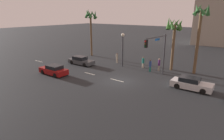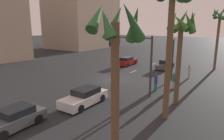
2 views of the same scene
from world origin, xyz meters
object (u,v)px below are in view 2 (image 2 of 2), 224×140
Objects in this scene: palm_tree_1 at (173,16)px; building_2 at (85,0)px; pedestrian_2 at (166,85)px; car_1 at (85,97)px; car_3 at (166,64)px; traffic_signal at (135,54)px; streetlamp at (173,49)px; pedestrian_1 at (174,80)px; pedestrian_0 at (156,82)px; palm_tree_2 at (220,21)px; pedestrian_3 at (189,71)px; palm_tree_0 at (182,32)px; car_2 at (14,119)px; palm_tree_3 at (117,45)px; car_0 at (127,61)px.

palm_tree_1 is 54.26m from building_2.
building_2 reaches higher than pedestrian_2.
pedestrian_2 is (-6.07, 4.86, 0.37)m from car_1.
car_1 reaches higher than car_3.
traffic_signal is 1.05× the size of streetlamp.
pedestrian_1 is (9.56, 4.39, 0.31)m from car_3.
pedestrian_0 reaches higher than car_1.
pedestrian_1 is 14.57m from palm_tree_2.
building_2 is (-23.25, -38.39, 13.38)m from pedestrian_3.
palm_tree_1 is (3.37, 0.30, 1.06)m from palm_tree_0.
streetlamp is 0.19× the size of building_2.
pedestrian_3 is 14.22m from palm_tree_1.
palm_tree_3 is at bearing 100.74° from car_2.
pedestrian_3 reaches higher than car_1.
palm_tree_0 is at bearing 126.50° from car_1.
streetlamp is 46.00m from building_2.
car_1 is at bearing -16.53° from streetlamp.
traffic_signal reaches higher than car_2.
car_0 is 36.57m from building_2.
palm_tree_0 is at bearing 84.47° from traffic_signal.
streetlamp is 0.58× the size of palm_tree_2.
palm_tree_3 is at bearing 5.40° from pedestrian_1.
pedestrian_1 reaches higher than car_1.
car_2 is at bearing 12.14° from car_0.
car_0 is at bearing -146.85° from traffic_signal.
traffic_signal is at bearing -156.56° from palm_tree_3.
car_0 is 11.38m from streetlamp.
palm_tree_3 reaches higher than car_1.
palm_tree_0 reaches higher than car_3.
pedestrian_1 is (-1.86, 1.28, -0.02)m from pedestrian_0.
car_1 is 5.70m from car_2.
pedestrian_3 is at bearing 178.70° from pedestrian_2.
traffic_signal is at bearing 164.41° from car_2.
pedestrian_2 is at bearing -173.51° from palm_tree_3.
car_0 is 18.26m from car_1.
building_2 is at bearing -138.18° from car_1.
building_2 reaches higher than pedestrian_3.
pedestrian_0 is at bearing -11.95° from pedestrian_3.
palm_tree_0 reaches higher than pedestrian_3.
car_1 is 14.90m from pedestrian_3.
pedestrian_0 is 0.19× the size of palm_tree_1.
palm_tree_3 is at bearing -2.17° from palm_tree_0.
car_2 is 55.40m from building_2.
palm_tree_0 is (9.31, 1.34, 5.18)m from pedestrian_3.
car_1 is at bearing -125.25° from palm_tree_3.
palm_tree_2 is 26.05m from palm_tree_3.
pedestrian_0 is 49.61m from building_2.
pedestrian_2 reaches higher than car_3.
palm_tree_3 reaches higher than pedestrian_2.
traffic_signal is at bearing 6.68° from car_3.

